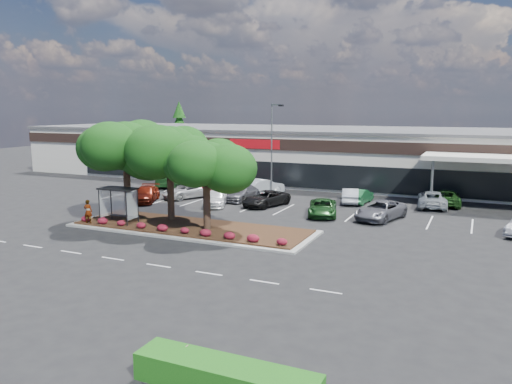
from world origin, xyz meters
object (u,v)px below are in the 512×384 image
at_px(car_0, 146,194).
at_px(car_1, 186,191).
at_px(light_pole, 273,156).
at_px(survey_stake, 186,355).

bearing_deg(car_0, car_1, 29.47).
distance_m(light_pole, survey_stake, 33.87).
bearing_deg(survey_stake, car_1, 122.14).
xyz_separation_m(survey_stake, car_1, (-17.49, 27.83, 0.10)).
xyz_separation_m(light_pole, survey_stake, (10.16, -32.13, -3.45)).
relative_size(light_pole, survey_stake, 10.13).
relative_size(survey_stake, car_0, 0.18).
relative_size(light_pole, car_1, 1.86).
relative_size(car_0, car_1, 1.00).
xyz_separation_m(survey_stake, car_0, (-19.91, 24.62, 0.13)).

